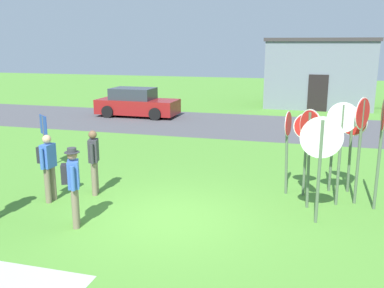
% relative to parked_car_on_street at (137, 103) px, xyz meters
% --- Properties ---
extents(ground_plane, '(80.00, 80.00, 0.00)m').
position_rel_parked_car_on_street_xyz_m(ground_plane, '(6.00, -12.58, -0.69)').
color(ground_plane, '#518E33').
extents(street_asphalt, '(60.00, 6.40, 0.01)m').
position_rel_parked_car_on_street_xyz_m(street_asphalt, '(6.00, -1.15, -0.68)').
color(street_asphalt, '#4C4C51').
rests_on(street_asphalt, ground).
extents(building_background, '(6.37, 4.46, 4.14)m').
position_rel_parked_car_on_street_xyz_m(building_background, '(9.37, 6.50, 1.39)').
color(building_background, slate).
rests_on(building_background, ground).
extents(parked_car_on_street, '(4.32, 2.06, 1.51)m').
position_rel_parked_car_on_street_xyz_m(parked_car_on_street, '(0.00, 0.00, 0.00)').
color(parked_car_on_street, maroon).
rests_on(parked_car_on_street, ground).
extents(stop_sign_leaning_right, '(0.53, 0.68, 2.38)m').
position_rel_parked_car_on_street_xyz_m(stop_sign_leaning_right, '(8.98, -11.07, 0.95)').
color(stop_sign_leaning_right, '#51664C').
rests_on(stop_sign_leaning_right, ground).
extents(stop_sign_low_front, '(0.72, 0.14, 2.51)m').
position_rel_parked_car_on_street_xyz_m(stop_sign_low_front, '(9.69, -10.64, 1.01)').
color(stop_sign_low_front, '#51664C').
rests_on(stop_sign_low_front, ground).
extents(stop_sign_far_back, '(0.69, 0.39, 2.28)m').
position_rel_parked_car_on_street_xyz_m(stop_sign_far_back, '(10.01, -9.66, 0.87)').
color(stop_sign_far_back, '#51664C').
rests_on(stop_sign_far_back, ground).
extents(stop_sign_center_cluster, '(0.10, 0.66, 2.01)m').
position_rel_parked_car_on_street_xyz_m(stop_sign_center_cluster, '(9.57, -9.69, 0.66)').
color(stop_sign_center_cluster, '#51664C').
rests_on(stop_sign_center_cluster, ground).
extents(stop_sign_nearest, '(0.16, 0.64, 2.18)m').
position_rel_parked_car_on_street_xyz_m(stop_sign_nearest, '(8.44, -10.19, 0.77)').
color(stop_sign_nearest, '#51664C').
rests_on(stop_sign_nearest, ground).
extents(stop_sign_leaning_left, '(0.08, 0.76, 2.65)m').
position_rel_parked_car_on_street_xyz_m(stop_sign_leaning_left, '(10.54, -10.73, 1.12)').
color(stop_sign_leaning_left, '#51664C').
rests_on(stop_sign_leaning_left, ground).
extents(stop_sign_rear_left, '(0.90, 0.12, 2.36)m').
position_rel_parked_car_on_street_xyz_m(stop_sign_rear_left, '(9.21, -11.90, 0.95)').
color(stop_sign_rear_left, '#51664C').
rests_on(stop_sign_rear_left, ground).
extents(stop_sign_rear_right, '(0.68, 0.07, 2.16)m').
position_rel_parked_car_on_street_xyz_m(stop_sign_rear_right, '(8.90, -10.21, 0.77)').
color(stop_sign_rear_right, '#51664C').
rests_on(stop_sign_rear_right, ground).
extents(stop_sign_tallest, '(0.39, 0.67, 2.62)m').
position_rel_parked_car_on_street_xyz_m(stop_sign_tallest, '(10.14, -10.46, 1.11)').
color(stop_sign_tallest, '#51664C').
rests_on(stop_sign_tallest, ground).
extents(person_holding_notes, '(0.37, 0.57, 1.69)m').
position_rel_parked_car_on_street_xyz_m(person_holding_notes, '(2.84, -12.32, 0.29)').
color(person_holding_notes, '#7A6B56').
rests_on(person_holding_notes, ground).
extents(person_with_sunhat, '(0.32, 0.55, 1.69)m').
position_rel_parked_car_on_street_xyz_m(person_with_sunhat, '(3.68, -11.56, 0.26)').
color(person_with_sunhat, '#7A6B56').
rests_on(person_with_sunhat, ground).
extents(person_in_dark_shirt, '(0.45, 0.52, 1.74)m').
position_rel_parked_car_on_street_xyz_m(person_in_dark_shirt, '(4.23, -13.49, 0.32)').
color(person_in_dark_shirt, '#7A6B56').
rests_on(person_in_dark_shirt, ground).
extents(info_panel_leftmost, '(0.49, 0.39, 1.67)m').
position_rel_parked_car_on_street_xyz_m(info_panel_leftmost, '(1.03, -9.79, 0.46)').
color(info_panel_leftmost, '#4C4C51').
rests_on(info_panel_leftmost, ground).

